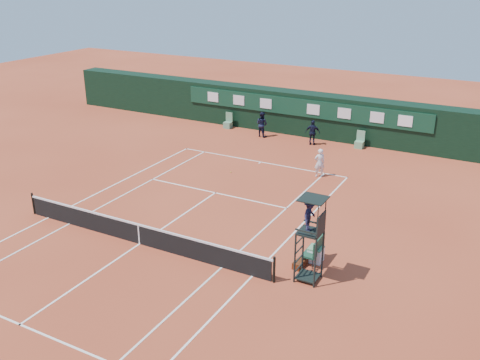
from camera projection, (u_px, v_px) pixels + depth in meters
name	position (u px, v px, depth m)	size (l,w,h in m)	color
ground	(140.00, 244.00, 23.13)	(90.00, 90.00, 0.00)	#B6482B
court_lines	(140.00, 244.00, 23.13)	(11.05, 23.85, 0.01)	silver
tennis_net	(139.00, 233.00, 22.95)	(12.90, 0.10, 1.10)	black
back_wall	(304.00, 113.00, 37.90)	(40.00, 1.65, 3.00)	black
linesman_chair_left	(228.00, 124.00, 39.74)	(0.55, 0.50, 1.15)	#598968
linesman_chair_right	(359.00, 143.00, 35.33)	(0.55, 0.50, 1.15)	#639869
umpire_chair	(310.00, 222.00, 19.59)	(0.96, 0.95, 3.42)	black
player_bench	(315.00, 249.00, 21.51)	(0.56, 1.20, 1.10)	#1A412D
tennis_bag	(300.00, 263.00, 21.33)	(0.33, 0.76, 0.29)	black
cooler	(316.00, 254.00, 21.64)	(0.57, 0.57, 0.65)	white
tennis_ball	(231.00, 172.00, 31.15)	(0.07, 0.07, 0.07)	gold
player	(320.00, 163.00, 30.31)	(0.61, 0.40, 1.66)	silver
ball_kid_left	(262.00, 124.00, 37.52)	(0.87, 0.68, 1.79)	black
ball_kid_right	(313.00, 133.00, 35.75)	(1.00, 0.42, 1.71)	black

